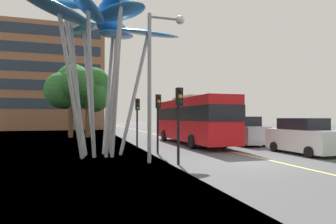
{
  "coord_description": "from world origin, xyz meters",
  "views": [
    {
      "loc": [
        -7.71,
        -11.53,
        2.1
      ],
      "look_at": [
        -1.89,
        7.54,
        2.5
      ],
      "focal_mm": 30.02,
      "sensor_mm": 36.0,
      "label": 1
    }
  ],
  "objects": [
    {
      "name": "tree_pavement_far",
      "position": [
        -7.48,
        20.27,
        5.28
      ],
      "size": [
        5.15,
        5.43,
        7.75
      ],
      "color": "brown",
      "rests_on": "ground"
    },
    {
      "name": "red_bus",
      "position": [
        0.57,
        9.24,
        2.06
      ],
      "size": [
        2.75,
        11.55,
        3.77
      ],
      "color": "red",
      "rests_on": "ground"
    },
    {
      "name": "traffic_light_kerb_far",
      "position": [
        -3.5,
        4.23,
        2.5
      ],
      "size": [
        0.28,
        0.42,
        3.44
      ],
      "color": "black",
      "rests_on": "ground"
    },
    {
      "name": "traffic_light_island_mid",
      "position": [
        -4.04,
        7.79,
        2.48
      ],
      "size": [
        0.28,
        0.42,
        3.42
      ],
      "color": "black",
      "rests_on": "ground"
    },
    {
      "name": "traffic_light_kerb_near",
      "position": [
        -3.6,
        0.25,
        2.49
      ],
      "size": [
        0.28,
        0.42,
        3.43
      ],
      "color": "black",
      "rests_on": "ground"
    },
    {
      "name": "car_side_street",
      "position": [
        4.23,
        14.48,
        0.94
      ],
      "size": [
        2.04,
        3.84,
        2.0
      ],
      "color": "navy",
      "rests_on": "ground"
    },
    {
      "name": "backdrop_building",
      "position": [
        -15.85,
        45.99,
        9.07
      ],
      "size": [
        23.53,
        16.04,
        18.13
      ],
      "color": "brown",
      "rests_on": "ground"
    },
    {
      "name": "car_parked_far",
      "position": [
        4.08,
        7.43,
        1.03
      ],
      "size": [
        2.08,
        4.41,
        2.18
      ],
      "color": "gray",
      "rests_on": "ground"
    },
    {
      "name": "street_lamp",
      "position": [
        -4.28,
        1.24,
        4.58
      ],
      "size": [
        1.84,
        0.44,
        7.08
      ],
      "color": "gray",
      "rests_on": "ground"
    },
    {
      "name": "tree_pavement_near",
      "position": [
        -9.15,
        20.73,
        5.39
      ],
      "size": [
        4.96,
        4.35,
        8.0
      ],
      "color": "brown",
      "rests_on": "ground"
    },
    {
      "name": "leaf_sculpture",
      "position": [
        -6.87,
        4.33,
        7.09
      ],
      "size": [
        8.62,
        8.44,
        9.21
      ],
      "color": "#9EA0A5",
      "rests_on": "ground"
    },
    {
      "name": "ground",
      "position": [
        -0.74,
        0.0,
        -0.05
      ],
      "size": [
        120.0,
        240.0,
        0.1
      ],
      "color": "#4C4C4F"
    },
    {
      "name": "car_parked_mid",
      "position": [
        4.48,
        1.74,
        0.98
      ],
      "size": [
        1.91,
        4.51,
        2.07
      ],
      "color": "silver",
      "rests_on": "ground"
    }
  ]
}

